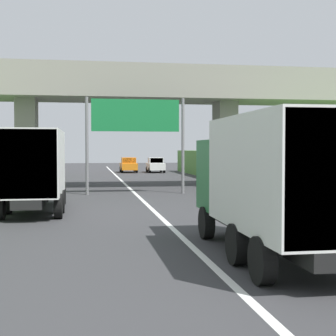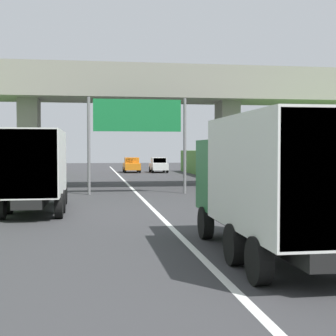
{
  "view_description": "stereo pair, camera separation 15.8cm",
  "coord_description": "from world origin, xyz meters",
  "px_view_note": "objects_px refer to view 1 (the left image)",
  "views": [
    {
      "loc": [
        -2.8,
        3.25,
        2.67
      ],
      "look_at": [
        0.0,
        20.63,
        2.0
      ],
      "focal_mm": 53.28,
      "sensor_mm": 36.0,
      "label": 1
    },
    {
      "loc": [
        -2.64,
        3.23,
        2.67
      ],
      "look_at": [
        0.0,
        20.63,
        2.0
      ],
      "focal_mm": 53.28,
      "sensor_mm": 36.0,
      "label": 2
    }
  ],
  "objects_px": {
    "car_white": "(155,165)",
    "car_orange": "(129,165)",
    "truck_green": "(272,179)",
    "truck_silver": "(35,166)",
    "overhead_highway_sign": "(136,122)"
  },
  "relations": [
    {
      "from": "overhead_highway_sign",
      "to": "car_orange",
      "type": "relative_size",
      "value": 1.43
    },
    {
      "from": "truck_green",
      "to": "car_white",
      "type": "relative_size",
      "value": 1.78
    },
    {
      "from": "overhead_highway_sign",
      "to": "truck_green",
      "type": "xyz_separation_m",
      "value": [
        1.64,
        -17.88,
        -2.32
      ]
    },
    {
      "from": "truck_silver",
      "to": "car_orange",
      "type": "xyz_separation_m",
      "value": [
        6.79,
        35.24,
        -1.08
      ]
    },
    {
      "from": "truck_green",
      "to": "car_white",
      "type": "xyz_separation_m",
      "value": [
        3.19,
        44.89,
        -1.08
      ]
    },
    {
      "from": "overhead_highway_sign",
      "to": "truck_green",
      "type": "bearing_deg",
      "value": -84.76
    },
    {
      "from": "car_white",
      "to": "car_orange",
      "type": "xyz_separation_m",
      "value": [
        -3.05,
        0.53,
        0.0
      ]
    },
    {
      "from": "truck_silver",
      "to": "car_orange",
      "type": "bearing_deg",
      "value": 79.09
    },
    {
      "from": "truck_silver",
      "to": "car_orange",
      "type": "distance_m",
      "value": 35.91
    },
    {
      "from": "truck_silver",
      "to": "car_white",
      "type": "distance_m",
      "value": 36.1
    },
    {
      "from": "truck_green",
      "to": "car_orange",
      "type": "bearing_deg",
      "value": 89.81
    },
    {
      "from": "overhead_highway_sign",
      "to": "truck_green",
      "type": "relative_size",
      "value": 0.81
    },
    {
      "from": "truck_green",
      "to": "truck_silver",
      "type": "distance_m",
      "value": 12.15
    },
    {
      "from": "truck_silver",
      "to": "car_white",
      "type": "height_order",
      "value": "truck_silver"
    },
    {
      "from": "car_white",
      "to": "car_orange",
      "type": "relative_size",
      "value": 1.0
    }
  ]
}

